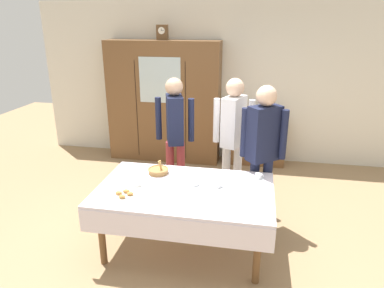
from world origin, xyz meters
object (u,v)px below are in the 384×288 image
Objects in this scene: wall_cabinet at (164,102)px; bookshelf_low at (256,140)px; spoon_mid_right at (168,202)px; bread_basket at (158,170)px; dining_table at (184,197)px; person_behind_table_right at (175,128)px; spoon_mid_left at (193,179)px; tea_cup_center at (258,177)px; mantel_clock at (162,32)px; tea_cup_mid_left at (195,184)px; pastry_plate at (124,195)px; book_stack at (258,114)px; person_near_right_end at (233,130)px; person_behind_table_left at (263,143)px; tea_cup_mid_right at (218,185)px; tea_cup_front_edge at (137,184)px.

bookshelf_low is at bearing 1.80° from wall_cabinet.
bookshelf_low is 8.26× the size of spoon_mid_right.
spoon_mid_right is at bearing -66.75° from bread_basket.
person_behind_table_right reaches higher than dining_table.
wall_cabinet reaches higher than spoon_mid_left.
tea_cup_center is 0.72m from spoon_mid_left.
person_behind_table_right is (0.54, -1.47, -1.15)m from mantel_clock.
tea_cup_mid_left is (0.99, -2.48, -1.44)m from mantel_clock.
pastry_plate is at bearing -155.61° from dining_table.
book_stack is at bearing 54.98° from person_behind_table_right.
spoon_mid_right is 1.00× the size of spoon_mid_left.
mantel_clock reaches higher than person_near_right_end.
spoon_mid_left is (-0.66, -2.37, -0.15)m from book_stack.
person_behind_table_right reaches higher than bookshelf_low.
person_behind_table_right reaches higher than book_stack.
wall_cabinet is 1.20× the size of person_behind_table_left.
person_near_right_end reaches higher than pastry_plate.
tea_cup_center is 0.08× the size of person_behind_table_right.
tea_cup_mid_right is (0.25, 0.01, 0.00)m from tea_cup_mid_left.
pastry_plate is 2.35× the size of spoon_mid_right.
person_behind_table_left reaches higher than pastry_plate.
person_behind_table_right is 1.23m from person_behind_table_left.
spoon_mid_left is at bearing -151.66° from person_behind_table_left.
tea_cup_mid_right reaches higher than spoon_mid_left.
dining_table is 1.08× the size of person_behind_table_right.
person_behind_table_right is 0.99× the size of person_behind_table_left.
mantel_clock is at bearing 127.10° from tea_cup_center.
bread_basket reaches higher than spoon_mid_left.
mantel_clock is at bearing 112.20° from spoon_mid_left.
bread_basket is 2.02× the size of spoon_mid_right.
tea_cup_center is (0.04, -2.23, 0.34)m from bookshelf_low.
pastry_plate is at bearing -138.79° from spoon_mid_left.
tea_cup_center reaches higher than spoon_mid_left.
bookshelf_low is 0.58× the size of person_behind_table_right.
tea_cup_front_edge is 1.50m from person_behind_table_left.
person_behind_table_right is at bearing 107.82° from dining_table.
mantel_clock is 0.14× the size of person_behind_table_right.
tea_cup_front_edge is 0.54× the size of bread_basket.
book_stack is 0.14× the size of person_behind_table_left.
tea_cup_mid_right is at bearing -93.88° from person_near_right_end.
book_stack is 0.86× the size of pastry_plate.
mantel_clock is 2.71m from bread_basket.
person_behind_table_left reaches higher than person_near_right_end.
person_near_right_end reaches higher than bookshelf_low.
tea_cup_mid_left is at bearing -140.67° from person_behind_table_left.
tea_cup_front_edge reaches higher than dining_table.
spoon_mid_left is at bearing 27.94° from tea_cup_front_edge.
wall_cabinet reaches higher than tea_cup_mid_right.
person_near_right_end is at bearing 129.85° from person_behind_table_left.
wall_cabinet is at bearing -178.20° from book_stack.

